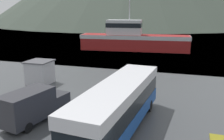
% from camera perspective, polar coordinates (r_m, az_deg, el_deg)
% --- Properties ---
extents(water_surface, '(240.00, 240.00, 0.00)m').
position_cam_1_polar(water_surface, '(151.24, 16.47, 10.33)').
color(water_surface, '#3D5160').
rests_on(water_surface, ground).
extents(tour_bus, '(3.41, 11.62, 3.25)m').
position_cam_1_polar(tour_bus, '(16.29, 1.55, -7.97)').
color(tour_bus, '#194799').
rests_on(tour_bus, ground).
extents(delivery_van, '(2.92, 5.71, 2.41)m').
position_cam_1_polar(delivery_van, '(18.65, -17.54, -7.60)').
color(delivery_van, '#2D2D33').
rests_on(delivery_van, ground).
extents(fishing_boat, '(21.03, 5.98, 12.11)m').
position_cam_1_polar(fishing_boat, '(48.60, 4.74, 7.13)').
color(fishing_boat, maroon).
rests_on(fishing_boat, water_surface).
extents(dock_kiosk, '(2.53, 2.62, 2.50)m').
position_cam_1_polar(dock_kiosk, '(27.85, -16.16, -0.45)').
color(dock_kiosk, '#B2B2B7').
rests_on(dock_kiosk, ground).
extents(mooring_bollard, '(0.42, 0.42, 0.95)m').
position_cam_1_polar(mooring_bollard, '(31.78, 4.44, 0.42)').
color(mooring_bollard, black).
rests_on(mooring_bollard, ground).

